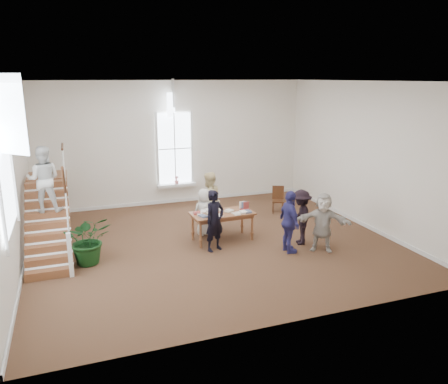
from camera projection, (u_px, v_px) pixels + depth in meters
name	position (u px, v px, depth m)	size (l,w,h in m)	color
ground	(213.00, 243.00, 12.53)	(10.00, 10.00, 0.00)	#4B2C1D
room_shell	(176.00, 192.00, 16.42)	(10.49, 10.00, 10.00)	white
staircase	(46.00, 195.00, 11.37)	(1.10, 4.10, 2.92)	brown
library_table	(222.00, 215.00, 12.55)	(1.82, 0.98, 0.90)	brown
police_officer	(215.00, 221.00, 11.78)	(0.62, 0.41, 1.70)	black
elderly_woman	(205.00, 212.00, 12.99)	(0.69, 0.45, 1.42)	beige
person_yellow	(209.00, 201.00, 13.49)	(0.87, 0.68, 1.80)	beige
woman_cluster_a	(290.00, 222.00, 11.65)	(1.00, 0.42, 1.71)	navy
woman_cluster_b	(301.00, 217.00, 12.27)	(1.02, 0.58, 1.58)	black
woman_cluster_c	(323.00, 222.00, 11.77)	(1.50, 0.48, 1.62)	beige
floor_plant	(89.00, 239.00, 11.00)	(1.15, 1.00, 1.28)	#113714
side_chair	(278.00, 198.00, 15.22)	(0.54, 0.54, 0.93)	#37240F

